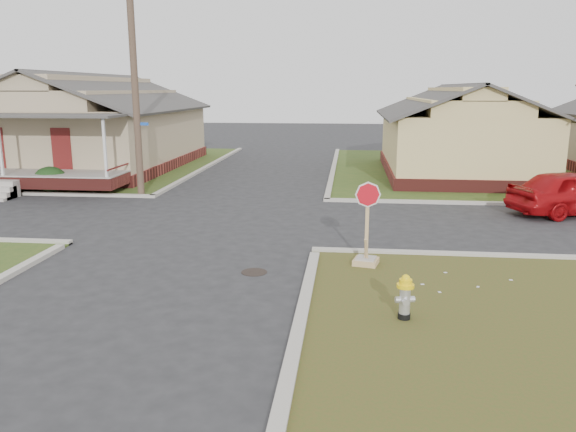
# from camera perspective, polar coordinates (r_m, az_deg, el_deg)

# --- Properties ---
(ground) EXTENTS (120.00, 120.00, 0.00)m
(ground) POSITION_cam_1_polar(r_m,az_deg,el_deg) (14.86, -11.55, -4.72)
(ground) COLOR #252628
(ground) RESTS_ON ground
(verge_far_left) EXTENTS (19.00, 19.00, 0.05)m
(verge_far_left) POSITION_cam_1_polar(r_m,az_deg,el_deg) (36.25, -22.68, 4.89)
(verge_far_left) COLOR #314B1B
(verge_far_left) RESTS_ON ground
(curbs) EXTENTS (80.00, 40.00, 0.12)m
(curbs) POSITION_cam_1_polar(r_m,az_deg,el_deg) (19.51, -7.13, -0.35)
(curbs) COLOR #AFAA9E
(curbs) RESTS_ON ground
(manhole) EXTENTS (0.64, 0.64, 0.01)m
(manhole) POSITION_cam_1_polar(r_m,az_deg,el_deg) (13.88, -3.45, -5.71)
(manhole) COLOR black
(manhole) RESTS_ON ground
(corner_house) EXTENTS (10.10, 15.50, 5.30)m
(corner_house) POSITION_cam_1_polar(r_m,az_deg,el_deg) (33.51, -19.55, 8.45)
(corner_house) COLOR maroon
(corner_house) RESTS_ON ground
(side_house_yellow) EXTENTS (7.60, 11.60, 4.70)m
(side_house_yellow) POSITION_cam_1_polar(r_m,az_deg,el_deg) (30.56, 16.85, 8.11)
(side_house_yellow) COLOR maroon
(side_house_yellow) RESTS_ON ground
(utility_pole) EXTENTS (1.80, 0.28, 9.00)m
(utility_pole) POSITION_cam_1_polar(r_m,az_deg,el_deg) (23.99, -15.31, 12.98)
(utility_pole) COLOR #483829
(utility_pole) RESTS_ON ground
(fire_hydrant) EXTENTS (0.33, 0.33, 0.90)m
(fire_hydrant) POSITION_cam_1_polar(r_m,az_deg,el_deg) (11.13, 11.80, -7.82)
(fire_hydrant) COLOR black
(fire_hydrant) RESTS_ON ground
(stop_sign) EXTENTS (0.60, 0.59, 2.13)m
(stop_sign) POSITION_cam_1_polar(r_m,az_deg,el_deg) (14.32, 7.96, -3.13)
(stop_sign) COLOR tan
(stop_sign) RESTS_ON ground
(red_sedan) EXTENTS (5.07, 3.46, 1.60)m
(red_sedan) POSITION_cam_1_polar(r_m,az_deg,el_deg) (22.45, 27.02, 2.16)
(red_sedan) COLOR #A90C10
(red_sedan) RESTS_ON ground
(hedge_right) EXTENTS (1.43, 1.17, 1.10)m
(hedge_right) POSITION_cam_1_polar(r_m,az_deg,el_deg) (26.31, -22.99, 3.47)
(hedge_right) COLOR #153212
(hedge_right) RESTS_ON verge_far_left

